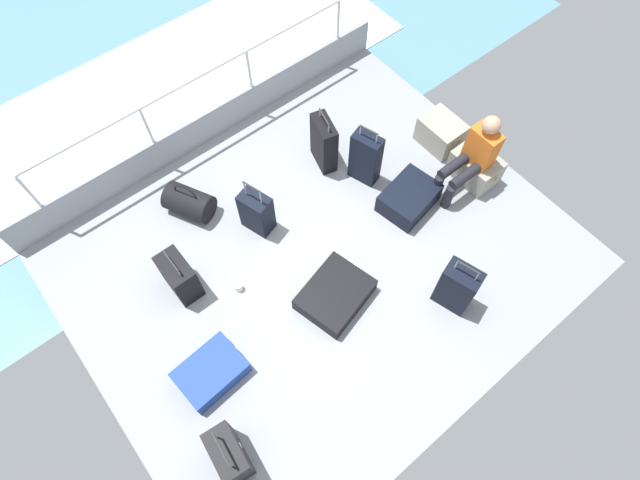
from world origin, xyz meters
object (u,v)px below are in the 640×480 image
cargo_crate_0 (441,133)px  suitcase_2 (179,276)px  suitcase_0 (335,295)px  suitcase_1 (257,212)px  suitcase_7 (324,143)px  paper_cup (239,287)px  duffel_bag (189,202)px  cargo_crate_1 (475,167)px  suitcase_4 (211,372)px  passenger_seated (473,155)px  suitcase_8 (229,455)px  suitcase_5 (409,198)px  suitcase_3 (457,287)px  suitcase_6 (365,158)px

cargo_crate_0 → suitcase_2: (-0.32, -3.54, 0.07)m
suitcase_0 → suitcase_1: 1.26m
suitcase_7 → paper_cup: bearing=-67.1°
duffel_bag → cargo_crate_1: bearing=59.2°
cargo_crate_0 → suitcase_4: bearing=-80.1°
cargo_crate_0 → passenger_seated: passenger_seated is taller
passenger_seated → paper_cup: bearing=-100.9°
suitcase_8 → duffel_bag: 2.78m
suitcase_1 → suitcase_5: (0.87, 1.52, -0.14)m
suitcase_2 → suitcase_4: (0.99, -0.30, -0.15)m
suitcase_4 → suitcase_5: size_ratio=0.93×
suitcase_7 → cargo_crate_1: bearing=43.5°
suitcase_4 → suitcase_8: suitcase_8 is taller
passenger_seated → suitcase_1: passenger_seated is taller
suitcase_5 → suitcase_0: bearing=-75.3°
passenger_seated → suitcase_1: size_ratio=1.35×
suitcase_3 → suitcase_4: suitcase_3 is taller
suitcase_4 → suitcase_8: 0.83m
cargo_crate_0 → suitcase_8: (1.43, -4.11, 0.08)m
cargo_crate_1 → cargo_crate_0: bearing=174.7°
cargo_crate_0 → paper_cup: cargo_crate_0 is taller
suitcase_2 → suitcase_7: (-0.36, 2.24, 0.08)m
suitcase_3 → suitcase_2: bearing=-132.1°
suitcase_3 → paper_cup: bearing=-132.1°
suitcase_0 → paper_cup: size_ratio=8.47×
suitcase_0 → suitcase_4: size_ratio=1.26×
suitcase_6 → suitcase_8: bearing=-61.7°
passenger_seated → suitcase_6: passenger_seated is taller
cargo_crate_1 → suitcase_0: bearing=-85.6°
cargo_crate_1 → suitcase_1: size_ratio=0.75×
passenger_seated → suitcase_7: size_ratio=1.34×
suitcase_2 → duffel_bag: size_ratio=0.99×
duffel_bag → paper_cup: (1.17, -0.14, -0.12)m
suitcase_0 → suitcase_5: suitcase_5 is taller
suitcase_1 → suitcase_6: size_ratio=0.91×
cargo_crate_1 → paper_cup: size_ratio=5.89×
suitcase_5 → suitcase_4: bearing=-85.3°
suitcase_3 → paper_cup: size_ratio=8.01×
passenger_seated → suitcase_1: bearing=-115.6°
suitcase_0 → suitcase_2: 1.63m
cargo_crate_0 → duffel_bag: bearing=-110.4°
suitcase_2 → suitcase_7: bearing=99.2°
passenger_seated → suitcase_2: size_ratio=1.70×
suitcase_0 → suitcase_7: size_ratio=1.06×
suitcase_3 → suitcase_8: (-0.16, -2.69, -0.07)m
suitcase_2 → paper_cup: (0.40, 0.44, -0.21)m
suitcase_6 → paper_cup: suitcase_6 is taller
suitcase_6 → suitcase_8: (1.63, -3.03, -0.10)m
cargo_crate_1 → passenger_seated: size_ratio=0.55×
duffel_bag → paper_cup: 1.19m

